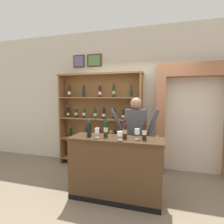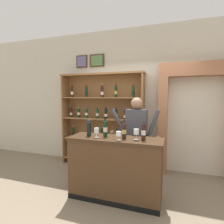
{
  "view_description": "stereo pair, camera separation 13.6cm",
  "coord_description": "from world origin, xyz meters",
  "px_view_note": "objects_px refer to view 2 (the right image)",
  "views": [
    {
      "loc": [
        0.69,
        -2.81,
        1.69
      ],
      "look_at": [
        -0.2,
        0.22,
        1.42
      ],
      "focal_mm": 29.31,
      "sensor_mm": 36.0,
      "label": 1
    },
    {
      "loc": [
        0.82,
        -2.77,
        1.69
      ],
      "look_at": [
        -0.2,
        0.22,
        1.42
      ],
      "focal_mm": 29.31,
      "sensor_mm": 36.0,
      "label": 2
    }
  ],
  "objects_px": {
    "wine_glass_right": "(136,132)",
    "wine_shelf": "(102,118)",
    "tasting_counter": "(115,168)",
    "wine_glass_spare": "(97,131)",
    "shopkeeper": "(136,132)",
    "tasting_bottle_rosso": "(124,130)",
    "tasting_bottle_prosecco": "(89,129)",
    "tasting_bottle_brunello": "(105,128)",
    "wine_glass_left": "(119,134)",
    "tasting_bottle_bianco": "(144,131)"
  },
  "relations": [
    {
      "from": "wine_glass_spare",
      "to": "wine_glass_left",
      "type": "xyz_separation_m",
      "value": [
        0.4,
        -0.07,
        -0.01
      ]
    },
    {
      "from": "tasting_bottle_rosso",
      "to": "wine_glass_spare",
      "type": "xyz_separation_m",
      "value": [
        -0.44,
        -0.08,
        -0.03
      ]
    },
    {
      "from": "shopkeeper",
      "to": "wine_glass_spare",
      "type": "bearing_deg",
      "value": -128.68
    },
    {
      "from": "wine_shelf",
      "to": "tasting_counter",
      "type": "bearing_deg",
      "value": -60.24
    },
    {
      "from": "wine_shelf",
      "to": "wine_glass_right",
      "type": "distance_m",
      "value": 1.74
    },
    {
      "from": "wine_shelf",
      "to": "shopkeeper",
      "type": "bearing_deg",
      "value": -37.28
    },
    {
      "from": "tasting_bottle_rosso",
      "to": "wine_glass_right",
      "type": "height_order",
      "value": "tasting_bottle_rosso"
    },
    {
      "from": "wine_shelf",
      "to": "tasting_bottle_brunello",
      "type": "height_order",
      "value": "wine_shelf"
    },
    {
      "from": "tasting_counter",
      "to": "tasting_bottle_prosecco",
      "type": "relative_size",
      "value": 5.48
    },
    {
      "from": "shopkeeper",
      "to": "wine_glass_right",
      "type": "bearing_deg",
      "value": -78.84
    },
    {
      "from": "tasting_bottle_prosecco",
      "to": "tasting_bottle_brunello",
      "type": "bearing_deg",
      "value": 7.57
    },
    {
      "from": "wine_glass_right",
      "to": "wine_shelf",
      "type": "bearing_deg",
      "value": 129.4
    },
    {
      "from": "wine_shelf",
      "to": "tasting_bottle_bianco",
      "type": "xyz_separation_m",
      "value": [
        1.22,
        -1.33,
        -0.01
      ]
    },
    {
      "from": "tasting_bottle_bianco",
      "to": "wine_glass_right",
      "type": "distance_m",
      "value": 0.11
    },
    {
      "from": "tasting_bottle_rosso",
      "to": "wine_glass_spare",
      "type": "relative_size",
      "value": 1.86
    },
    {
      "from": "tasting_bottle_prosecco",
      "to": "wine_glass_spare",
      "type": "xyz_separation_m",
      "value": [
        0.16,
        -0.06,
        -0.02
      ]
    },
    {
      "from": "tasting_bottle_bianco",
      "to": "wine_glass_right",
      "type": "xyz_separation_m",
      "value": [
        -0.11,
        -0.01,
        -0.02
      ]
    },
    {
      "from": "tasting_bottle_prosecco",
      "to": "tasting_bottle_brunello",
      "type": "xyz_separation_m",
      "value": [
        0.28,
        0.04,
        0.02
      ]
    },
    {
      "from": "shopkeeper",
      "to": "tasting_bottle_rosso",
      "type": "xyz_separation_m",
      "value": [
        -0.08,
        -0.57,
        0.13
      ]
    },
    {
      "from": "wine_glass_spare",
      "to": "tasting_counter",
      "type": "bearing_deg",
      "value": 15.74
    },
    {
      "from": "tasting_counter",
      "to": "tasting_bottle_brunello",
      "type": "relative_size",
      "value": 5.08
    },
    {
      "from": "wine_shelf",
      "to": "tasting_bottle_brunello",
      "type": "bearing_deg",
      "value": -66.1
    },
    {
      "from": "shopkeeper",
      "to": "wine_glass_spare",
      "type": "height_order",
      "value": "shopkeeper"
    },
    {
      "from": "tasting_counter",
      "to": "wine_glass_right",
      "type": "xyz_separation_m",
      "value": [
        0.35,
        -0.02,
        0.63
      ]
    },
    {
      "from": "tasting_bottle_rosso",
      "to": "wine_shelf",
      "type": "bearing_deg",
      "value": 124.42
    },
    {
      "from": "tasting_bottle_prosecco",
      "to": "wine_glass_right",
      "type": "distance_m",
      "value": 0.8
    },
    {
      "from": "tasting_counter",
      "to": "wine_glass_spare",
      "type": "xyz_separation_m",
      "value": [
        -0.29,
        -0.08,
        0.62
      ]
    },
    {
      "from": "shopkeeper",
      "to": "tasting_bottle_prosecco",
      "type": "xyz_separation_m",
      "value": [
        -0.69,
        -0.6,
        0.13
      ]
    },
    {
      "from": "tasting_bottle_rosso",
      "to": "wine_glass_right",
      "type": "relative_size",
      "value": 1.76
    },
    {
      "from": "wine_glass_spare",
      "to": "wine_glass_right",
      "type": "bearing_deg",
      "value": 5.39
    },
    {
      "from": "wine_shelf",
      "to": "tasting_bottle_brunello",
      "type": "distance_m",
      "value": 1.44
    },
    {
      "from": "shopkeeper",
      "to": "wine_glass_left",
      "type": "xyz_separation_m",
      "value": [
        -0.13,
        -0.72,
        0.09
      ]
    },
    {
      "from": "tasting_bottle_brunello",
      "to": "tasting_bottle_bianco",
      "type": "xyz_separation_m",
      "value": [
        0.63,
        -0.02,
        -0.01
      ]
    },
    {
      "from": "tasting_bottle_rosso",
      "to": "wine_glass_right",
      "type": "bearing_deg",
      "value": -6.96
    },
    {
      "from": "tasting_bottle_rosso",
      "to": "wine_glass_spare",
      "type": "bearing_deg",
      "value": -169.1
    },
    {
      "from": "tasting_counter",
      "to": "tasting_bottle_bianco",
      "type": "relative_size",
      "value": 5.27
    },
    {
      "from": "shopkeeper",
      "to": "tasting_bottle_bianco",
      "type": "height_order",
      "value": "shopkeeper"
    },
    {
      "from": "wine_shelf",
      "to": "wine_glass_left",
      "type": "height_order",
      "value": "wine_shelf"
    },
    {
      "from": "tasting_bottle_brunello",
      "to": "wine_glass_spare",
      "type": "height_order",
      "value": "tasting_bottle_brunello"
    },
    {
      "from": "shopkeeper",
      "to": "tasting_bottle_rosso",
      "type": "bearing_deg",
      "value": -98.3
    },
    {
      "from": "wine_shelf",
      "to": "tasting_bottle_rosso",
      "type": "bearing_deg",
      "value": -55.58
    },
    {
      "from": "wine_shelf",
      "to": "wine_glass_spare",
      "type": "height_order",
      "value": "wine_shelf"
    },
    {
      "from": "wine_shelf",
      "to": "wine_glass_right",
      "type": "xyz_separation_m",
      "value": [
        1.11,
        -1.35,
        -0.04
      ]
    },
    {
      "from": "wine_glass_left",
      "to": "wine_glass_spare",
      "type": "bearing_deg",
      "value": 170.36
    },
    {
      "from": "shopkeeper",
      "to": "tasting_bottle_brunello",
      "type": "bearing_deg",
      "value": -125.96
    },
    {
      "from": "wine_glass_left",
      "to": "wine_glass_right",
      "type": "bearing_deg",
      "value": 27.54
    },
    {
      "from": "tasting_counter",
      "to": "wine_glass_spare",
      "type": "height_order",
      "value": "wine_glass_spare"
    },
    {
      "from": "tasting_bottle_rosso",
      "to": "wine_glass_left",
      "type": "height_order",
      "value": "tasting_bottle_rosso"
    },
    {
      "from": "tasting_bottle_prosecco",
      "to": "wine_glass_right",
      "type": "relative_size",
      "value": 1.65
    },
    {
      "from": "shopkeeper",
      "to": "wine_glass_spare",
      "type": "xyz_separation_m",
      "value": [
        -0.52,
        -0.65,
        0.11
      ]
    }
  ]
}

